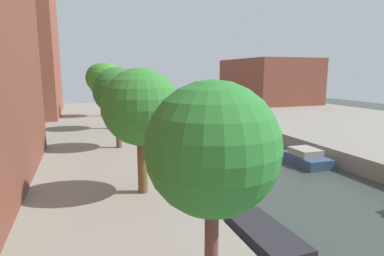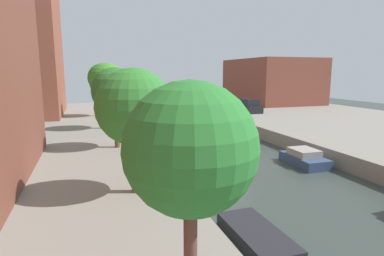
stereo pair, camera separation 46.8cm
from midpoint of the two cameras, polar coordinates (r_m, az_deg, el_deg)
name	(u,v)px [view 2 (the right image)]	position (r m, az deg, el deg)	size (l,w,h in m)	color
ground_plane	(230,159)	(20.43, 7.48, -5.60)	(84.00, 84.00, 0.00)	#333D38
apartment_tower_far	(2,8)	(38.22, -30.85, 18.17)	(10.00, 11.29, 21.59)	brown
low_block_right	(271,81)	(49.41, 14.43, 8.23)	(10.00, 13.42, 6.43)	brown
street_tree_0	(190,150)	(5.27, 2.25, -3.99)	(2.30, 2.30, 4.36)	brown
street_tree_1	(134,107)	(11.58, -9.31, 3.68)	(2.81, 2.81, 4.64)	brown
street_tree_2	(115,91)	(19.15, -13.02, 6.47)	(2.78, 2.78, 4.79)	brown
street_tree_3	(107,82)	(26.06, -14.55, 8.14)	(2.83, 2.83, 5.22)	brown
street_tree_4	(103,78)	(33.83, -15.50, 8.66)	(2.96, 2.96, 5.40)	brown
parked_car	(247,106)	(36.80, 10.35, 3.87)	(1.83, 4.30, 1.55)	black
moored_boat_left_1	(257,237)	(11.00, 12.88, -18.62)	(1.44, 3.21, 0.47)	#232328
moored_boat_left_2	(188,168)	(17.26, 0.01, -7.23)	(1.46, 4.37, 0.84)	maroon
moored_boat_left_3	(162,139)	(25.13, -4.98, -2.08)	(1.47, 3.47, 0.44)	beige
moored_boat_left_4	(142,120)	(33.93, -8.56, 1.35)	(1.83, 4.64, 1.01)	#4C5156
moored_boat_left_5	(131,113)	(41.19, -10.64, 2.63)	(1.33, 3.41, 0.73)	#195638
moored_boat_right_2	(304,158)	(20.17, 20.28, -5.17)	(1.72, 3.09, 0.96)	#33476B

